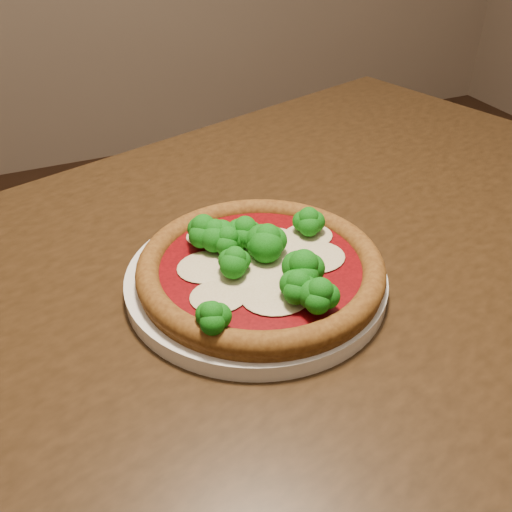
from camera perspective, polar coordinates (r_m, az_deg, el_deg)
name	(u,v)px	position (r m, az deg, el deg)	size (l,w,h in m)	color
dining_table	(256,326)	(0.73, 0.00, -7.06)	(1.42, 1.07, 0.75)	black
plate	(256,279)	(0.62, 0.00, -2.35)	(0.28, 0.28, 0.02)	silver
pizza	(260,263)	(0.60, 0.45, -0.75)	(0.26, 0.26, 0.06)	brown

